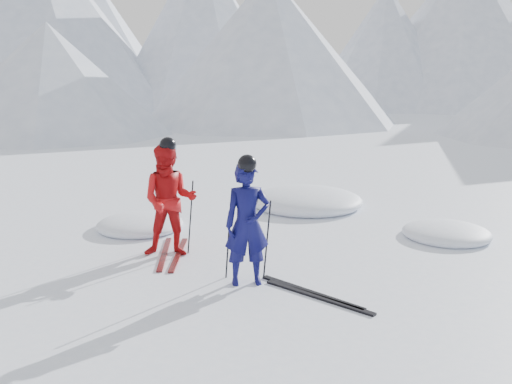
# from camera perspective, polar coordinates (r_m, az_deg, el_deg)

# --- Properties ---
(ground) EXTENTS (160.00, 160.00, 0.00)m
(ground) POSITION_cam_1_polar(r_m,az_deg,el_deg) (8.29, 8.71, -8.44)
(ground) COLOR white
(ground) RESTS_ON ground
(mountain_range) EXTENTS (106.15, 62.94, 15.53)m
(mountain_range) POSITION_cam_1_polar(r_m,az_deg,el_deg) (43.65, 16.17, 16.65)
(mountain_range) COLOR #B2BCD1
(mountain_range) RESTS_ON ground
(skier_blue) EXTENTS (0.73, 0.59, 1.74)m
(skier_blue) POSITION_cam_1_polar(r_m,az_deg,el_deg) (7.54, -0.92, -3.42)
(skier_blue) COLOR #0B0B46
(skier_blue) RESTS_ON ground
(skier_red) EXTENTS (1.00, 0.84, 1.84)m
(skier_red) POSITION_cam_1_polar(r_m,az_deg,el_deg) (8.86, -9.08, -0.90)
(skier_red) COLOR #B50E10
(skier_red) RESTS_ON ground
(pole_blue_left) EXTENTS (0.12, 0.08, 1.16)m
(pole_blue_left) POSITION_cam_1_polar(r_m,az_deg,el_deg) (7.82, -2.93, -5.09)
(pole_blue_left) COLOR black
(pole_blue_left) RESTS_ON ground
(pole_blue_right) EXTENTS (0.12, 0.07, 1.16)m
(pole_blue_right) POSITION_cam_1_polar(r_m,az_deg,el_deg) (7.83, 1.18, -5.04)
(pole_blue_right) COLOR black
(pole_blue_right) RESTS_ON ground
(pole_red_left) EXTENTS (0.12, 0.10, 1.22)m
(pole_red_left) POSITION_cam_1_polar(r_m,az_deg,el_deg) (9.25, -10.36, -2.35)
(pole_red_left) COLOR black
(pole_red_left) RESTS_ON ground
(pole_red_right) EXTENTS (0.12, 0.09, 1.22)m
(pole_red_right) POSITION_cam_1_polar(r_m,az_deg,el_deg) (8.99, -6.91, -2.65)
(pole_red_right) COLOR black
(pole_red_right) RESTS_ON ground
(ski_worn_left) EXTENTS (0.44, 1.68, 0.03)m
(ski_worn_left) POSITION_cam_1_polar(r_m,az_deg,el_deg) (9.13, -9.62, -6.42)
(ski_worn_left) COLOR black
(ski_worn_left) RESTS_ON ground
(ski_worn_right) EXTENTS (0.32, 1.70, 0.03)m
(ski_worn_right) POSITION_cam_1_polar(r_m,az_deg,el_deg) (9.07, -8.16, -6.51)
(ski_worn_right) COLOR black
(ski_worn_right) RESTS_ON ground
(ski_loose_a) EXTENTS (1.44, 1.06, 0.03)m
(ski_loose_a) POSITION_cam_1_polar(r_m,az_deg,el_deg) (7.51, 5.78, -10.45)
(ski_loose_a) COLOR black
(ski_loose_a) RESTS_ON ground
(ski_loose_b) EXTENTS (1.47, 1.01, 0.03)m
(ski_loose_b) POSITION_cam_1_polar(r_m,az_deg,el_deg) (7.37, 6.53, -10.92)
(ski_loose_b) COLOR black
(ski_loose_b) RESTS_ON ground
(snow_lumps) EXTENTS (8.86, 6.84, 0.56)m
(snow_lumps) POSITION_cam_1_polar(r_m,az_deg,el_deg) (11.31, 5.99, -2.77)
(snow_lumps) COLOR white
(snow_lumps) RESTS_ON ground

